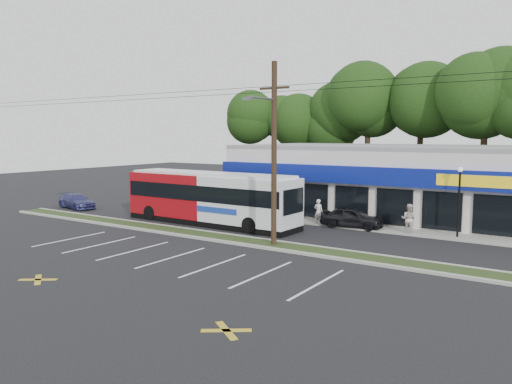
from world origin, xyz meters
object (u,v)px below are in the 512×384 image
at_px(lamp_post, 459,194).
at_px(utility_pole, 271,148).
at_px(metrobus, 210,197).
at_px(car_blue, 77,201).
at_px(pedestrian_b, 409,219).
at_px(car_dark, 352,217).
at_px(pedestrian_a, 318,212).
at_px(car_silver, 157,208).

bearing_deg(lamp_post, utility_pole, -136.05).
bearing_deg(metrobus, utility_pole, -25.57).
height_order(car_blue, pedestrian_b, pedestrian_b).
xyz_separation_m(car_dark, pedestrian_b, (3.72, 0.00, 0.24)).
relative_size(car_dark, pedestrian_a, 2.36).
height_order(metrobus, car_silver, metrobus).
bearing_deg(pedestrian_b, metrobus, 17.27).
height_order(utility_pole, pedestrian_a, utility_pole).
bearing_deg(metrobus, car_blue, -176.99).
bearing_deg(utility_pole, lamp_post, 43.95).
bearing_deg(metrobus, car_silver, -176.68).
xyz_separation_m(lamp_post, car_dark, (-6.54, -0.30, -1.97)).
bearing_deg(car_dark, car_blue, 96.02).
height_order(car_dark, pedestrian_a, pedestrian_a).
distance_m(utility_pole, pedestrian_a, 8.87).
bearing_deg(pedestrian_b, car_blue, 9.00).
height_order(metrobus, car_dark, metrobus).
height_order(utility_pole, car_silver, utility_pole).
bearing_deg(lamp_post, pedestrian_a, -178.09).
bearing_deg(car_blue, metrobus, -78.23).
bearing_deg(lamp_post, car_silver, -167.47).
height_order(car_silver, pedestrian_b, pedestrian_b).
bearing_deg(pedestrian_a, car_blue, 13.61).
relative_size(car_blue, pedestrian_b, 2.18).
distance_m(lamp_post, metrobus, 15.87).
xyz_separation_m(car_dark, car_silver, (-13.64, -4.18, -0.00)).
relative_size(pedestrian_a, pedestrian_b, 0.93).
bearing_deg(pedestrian_a, car_silver, 21.72).
xyz_separation_m(metrobus, car_dark, (8.71, 4.00, -1.18)).
relative_size(lamp_post, pedestrian_a, 2.44).
distance_m(lamp_post, pedestrian_b, 3.32).
height_order(pedestrian_a, pedestrian_b, pedestrian_b).
xyz_separation_m(metrobus, car_silver, (-4.93, -0.18, -1.19)).
height_order(metrobus, car_blue, metrobus).
distance_m(metrobus, car_silver, 5.07).
xyz_separation_m(utility_pole, car_silver, (-12.01, 3.39, -4.72)).
relative_size(utility_pole, car_blue, 12.15).
height_order(utility_pole, car_dark, utility_pole).
bearing_deg(utility_pole, metrobus, 153.24).
xyz_separation_m(lamp_post, car_blue, (-29.20, -4.74, -2.07)).
height_order(lamp_post, pedestrian_a, lamp_post).
bearing_deg(car_silver, car_blue, 94.02).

